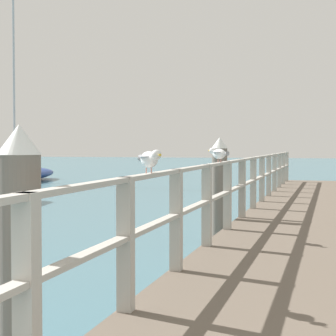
{
  "coord_description": "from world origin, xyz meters",
  "views": [
    {
      "loc": [
        0.57,
        -0.53,
        1.72
      ],
      "look_at": [
        -2.69,
        11.6,
        1.24
      ],
      "focal_mm": 65.18,
      "sensor_mm": 36.0,
      "label": 1
    }
  ],
  "objects_px": {
    "boat_3": "(10,174)",
    "dock_piling_near": "(20,264)",
    "seagull_background": "(219,153)",
    "boat_6": "(0,191)",
    "seagull_foreground": "(150,158)",
    "dock_piling_far": "(219,188)"
  },
  "relations": [
    {
      "from": "boat_3",
      "to": "dock_piling_near",
      "type": "bearing_deg",
      "value": -63.51
    },
    {
      "from": "seagull_background",
      "to": "boat_6",
      "type": "relative_size",
      "value": 0.09
    },
    {
      "from": "boat_6",
      "to": "boat_3",
      "type": "bearing_deg",
      "value": 107.1
    },
    {
      "from": "boat_3",
      "to": "seagull_foreground",
      "type": "bearing_deg",
      "value": -60.67
    },
    {
      "from": "dock_piling_far",
      "to": "dock_piling_near",
      "type": "bearing_deg",
      "value": -90.0
    },
    {
      "from": "boat_6",
      "to": "seagull_background",
      "type": "bearing_deg",
      "value": -53.4
    },
    {
      "from": "dock_piling_near",
      "to": "dock_piling_far",
      "type": "xyz_separation_m",
      "value": [
        0.0,
        7.36,
        0.0
      ]
    },
    {
      "from": "seagull_background",
      "to": "dock_piling_far",
      "type": "bearing_deg",
      "value": 54.67
    },
    {
      "from": "dock_piling_far",
      "to": "seagull_background",
      "type": "bearing_deg",
      "value": -80.09
    },
    {
      "from": "dock_piling_near",
      "to": "seagull_foreground",
      "type": "bearing_deg",
      "value": 77.04
    },
    {
      "from": "seagull_background",
      "to": "boat_3",
      "type": "distance_m",
      "value": 20.63
    },
    {
      "from": "dock_piling_near",
      "to": "boat_6",
      "type": "bearing_deg",
      "value": 121.08
    },
    {
      "from": "boat_6",
      "to": "seagull_foreground",
      "type": "bearing_deg",
      "value": -64.59
    },
    {
      "from": "dock_piling_near",
      "to": "boat_6",
      "type": "height_order",
      "value": "dock_piling_near"
    },
    {
      "from": "dock_piling_far",
      "to": "boat_3",
      "type": "xyz_separation_m",
      "value": [
        -12.28,
        14.11,
        -0.54
      ]
    },
    {
      "from": "dock_piling_near",
      "to": "boat_6",
      "type": "distance_m",
      "value": 14.61
    },
    {
      "from": "dock_piling_far",
      "to": "seagull_foreground",
      "type": "relative_size",
      "value": 4.6
    },
    {
      "from": "seagull_background",
      "to": "dock_piling_near",
      "type": "bearing_deg",
      "value": -139.33
    },
    {
      "from": "dock_piling_far",
      "to": "boat_6",
      "type": "xyz_separation_m",
      "value": [
        -7.53,
        5.14,
        -0.58
      ]
    },
    {
      "from": "dock_piling_far",
      "to": "boat_6",
      "type": "relative_size",
      "value": 0.43
    },
    {
      "from": "dock_piling_far",
      "to": "seagull_background",
      "type": "distance_m",
      "value": 2.27
    },
    {
      "from": "dock_piling_near",
      "to": "seagull_foreground",
      "type": "xyz_separation_m",
      "value": [
        0.39,
        1.67,
        0.66
      ]
    }
  ]
}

